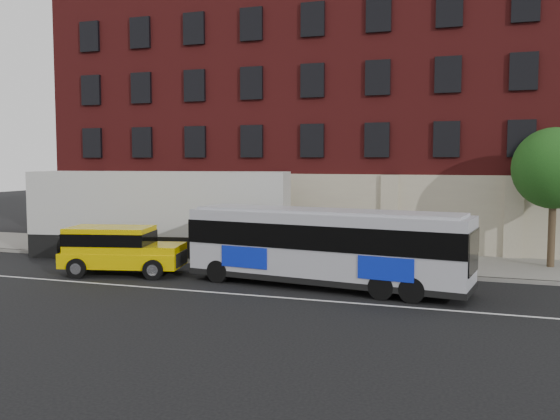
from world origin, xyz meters
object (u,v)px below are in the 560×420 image
(city_bus, at_px, (325,245))
(yellow_suv, at_px, (118,247))
(sign_pole, at_px, (88,228))
(shipping_container, at_px, (160,215))
(street_tree, at_px, (555,171))

(city_bus, height_order, yellow_suv, city_bus)
(sign_pole, xyz_separation_m, city_bus, (13.36, -3.48, 0.21))
(sign_pole, relative_size, yellow_suv, 0.45)
(yellow_suv, distance_m, shipping_container, 4.89)
(sign_pole, bearing_deg, city_bus, -14.58)
(yellow_suv, bearing_deg, sign_pole, 139.02)
(city_bus, xyz_separation_m, yellow_suv, (-9.11, -0.22, -0.49))
(yellow_suv, bearing_deg, city_bus, 1.38)
(shipping_container, bearing_deg, yellow_suv, -82.12)
(yellow_suv, relative_size, shipping_container, 0.42)
(yellow_suv, bearing_deg, street_tree, 21.58)
(yellow_suv, xyz_separation_m, shipping_container, (-0.66, 4.75, 0.96))
(yellow_suv, height_order, shipping_container, shipping_container)
(sign_pole, height_order, city_bus, city_bus)
(sign_pole, bearing_deg, street_tree, 8.61)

